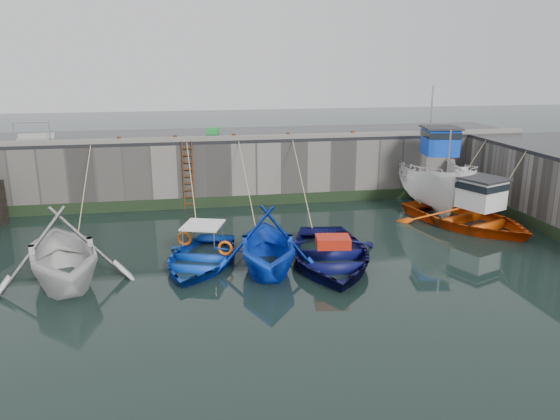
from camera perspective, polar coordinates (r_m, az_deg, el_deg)
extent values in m
plane|color=black|center=(16.88, -1.75, -8.40)|extent=(120.00, 120.00, 0.00)
cube|color=slate|center=(28.36, -5.64, 4.64)|extent=(30.00, 5.00, 3.00)
cube|color=black|center=(28.10, -5.72, 7.80)|extent=(30.00, 5.00, 0.16)
cube|color=slate|center=(25.75, -5.28, 7.50)|extent=(30.00, 0.30, 0.20)
cube|color=black|center=(26.16, -5.08, 0.91)|extent=(30.00, 0.08, 0.50)
cube|color=black|center=(23.71, 27.13, -2.37)|extent=(0.08, 15.00, 0.50)
cylinder|color=#3F1E0F|center=(25.71, -10.08, 3.56)|extent=(0.07, 0.07, 3.20)
cylinder|color=#3F1E0F|center=(25.72, -9.10, 3.60)|extent=(0.07, 0.07, 3.20)
cube|color=#3F1E0F|center=(26.01, -9.45, 0.66)|extent=(0.44, 0.06, 0.05)
cube|color=#3F1E0F|center=(25.92, -9.49, 1.37)|extent=(0.44, 0.06, 0.05)
cube|color=#3F1E0F|center=(25.85, -9.52, 2.08)|extent=(0.44, 0.06, 0.05)
cube|color=#3F1E0F|center=(25.77, -9.55, 2.79)|extent=(0.44, 0.06, 0.05)
cube|color=#3F1E0F|center=(25.70, -9.58, 3.51)|extent=(0.44, 0.06, 0.05)
cube|color=#3F1E0F|center=(25.64, -9.62, 4.23)|extent=(0.44, 0.06, 0.05)
cube|color=#3F1E0F|center=(25.57, -9.65, 4.95)|extent=(0.44, 0.06, 0.05)
cube|color=#3F1E0F|center=(25.52, -9.68, 5.68)|extent=(0.44, 0.06, 0.05)
cube|color=#3F1E0F|center=(25.46, -9.72, 6.41)|extent=(0.44, 0.06, 0.05)
imported|color=silver|center=(18.73, -21.57, -7.05)|extent=(5.74, 6.23, 2.74)
imported|color=#0B3AB3|center=(19.13, -8.33, -5.60)|extent=(4.66, 5.51, 0.97)
imported|color=#0D3AC6|center=(18.48, -1.34, -6.21)|extent=(4.51, 5.07, 2.45)
imported|color=#090B3E|center=(19.07, 5.15, -5.56)|extent=(4.86, 6.25, 1.19)
imported|color=white|center=(27.04, 15.70, 2.74)|extent=(4.14, 7.95, 2.92)
cube|color=#0D3CC7|center=(26.11, 16.39, 6.86)|extent=(1.64, 1.72, 1.20)
cube|color=black|center=(26.06, 16.45, 7.62)|extent=(1.71, 1.79, 0.28)
cube|color=#262628|center=(26.03, 16.50, 8.25)|extent=(1.88, 1.96, 0.08)
cylinder|color=#A5A8AD|center=(27.72, 15.49, 9.28)|extent=(0.08, 0.08, 3.00)
imported|color=#DF4C0B|center=(24.41, 18.91, -0.91)|extent=(6.34, 7.26, 1.26)
cube|color=white|center=(23.76, 20.29, 1.59)|extent=(1.87, 1.92, 1.20)
cube|color=black|center=(23.69, 20.37, 2.41)|extent=(1.95, 2.00, 0.28)
cube|color=#262628|center=(23.63, 20.44, 3.10)|extent=(2.13, 2.19, 0.08)
cylinder|color=#A5A8AD|center=(24.66, 17.16, 4.50)|extent=(0.08, 0.08, 3.00)
cube|color=green|center=(27.92, -7.08, 8.21)|extent=(0.65, 0.49, 0.32)
cylinder|color=#A5A8AD|center=(27.02, -26.05, 7.24)|extent=(0.05, 0.05, 1.00)
cylinder|color=#A5A8AD|center=(26.66, -22.93, 7.49)|extent=(0.05, 0.05, 1.00)
cylinder|color=#A5A8AD|center=(26.78, -24.61, 8.34)|extent=(1.50, 0.05, 0.05)
cube|color=gray|center=(27.37, -24.16, 6.67)|extent=(1.60, 0.35, 0.18)
cube|color=gray|center=(27.68, -24.04, 7.15)|extent=(1.60, 0.35, 0.18)
cylinder|color=#3F1E0F|center=(25.89, -16.47, 7.07)|extent=(0.18, 0.18, 0.28)
cylinder|color=#3F1E0F|center=(25.75, -10.90, 7.38)|extent=(0.18, 0.18, 0.28)
cylinder|color=#3F1E0F|center=(25.87, -4.86, 7.64)|extent=(0.18, 0.18, 0.28)
cylinder|color=#3F1E0F|center=(26.24, 0.85, 7.81)|extent=(0.18, 0.18, 0.28)
cylinder|color=#3F1E0F|center=(27.05, 7.58, 7.91)|extent=(0.18, 0.18, 0.28)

